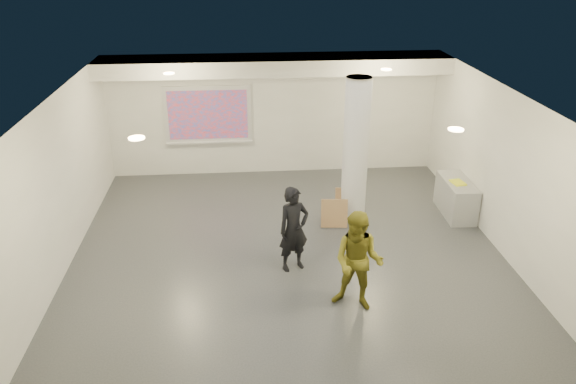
{
  "coord_description": "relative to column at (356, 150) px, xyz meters",
  "views": [
    {
      "loc": [
        -0.78,
        -8.79,
        5.4
      ],
      "look_at": [
        0.0,
        0.4,
        1.25
      ],
      "focal_mm": 35.0,
      "sensor_mm": 36.0,
      "label": 1
    }
  ],
  "objects": [
    {
      "name": "floor",
      "position": [
        -1.5,
        -1.8,
        -1.5
      ],
      "size": [
        8.0,
        9.0,
        0.01
      ],
      "primitive_type": "cube",
      "color": "#35383D",
      "rests_on": "ground"
    },
    {
      "name": "ceiling",
      "position": [
        -1.5,
        -1.8,
        1.5
      ],
      "size": [
        8.0,
        9.0,
        0.01
      ],
      "primitive_type": "cube",
      "color": "silver",
      "rests_on": "floor"
    },
    {
      "name": "wall_back",
      "position": [
        -1.5,
        2.7,
        0.0
      ],
      "size": [
        8.0,
        0.01,
        3.0
      ],
      "primitive_type": "cube",
      "color": "silver",
      "rests_on": "floor"
    },
    {
      "name": "wall_front",
      "position": [
        -1.5,
        -6.3,
        0.0
      ],
      "size": [
        8.0,
        0.01,
        3.0
      ],
      "primitive_type": "cube",
      "color": "silver",
      "rests_on": "floor"
    },
    {
      "name": "wall_left",
      "position": [
        -5.5,
        -1.8,
        0.0
      ],
      "size": [
        0.01,
        9.0,
        3.0
      ],
      "primitive_type": "cube",
      "color": "silver",
      "rests_on": "floor"
    },
    {
      "name": "wall_right",
      "position": [
        2.5,
        -1.8,
        0.0
      ],
      "size": [
        0.01,
        9.0,
        3.0
      ],
      "primitive_type": "cube",
      "color": "silver",
      "rests_on": "floor"
    },
    {
      "name": "soffit_band",
      "position": [
        -1.5,
        2.15,
        1.32
      ],
      "size": [
        8.0,
        1.1,
        0.36
      ],
      "primitive_type": "cube",
      "color": "silver",
      "rests_on": "ceiling"
    },
    {
      "name": "downlight_nw",
      "position": [
        -3.7,
        0.7,
        1.48
      ],
      "size": [
        0.22,
        0.22,
        0.02
      ],
      "primitive_type": "cylinder",
      "color": "#FFD28B",
      "rests_on": "ceiling"
    },
    {
      "name": "downlight_ne",
      "position": [
        0.7,
        0.7,
        1.48
      ],
      "size": [
        0.22,
        0.22,
        0.02
      ],
      "primitive_type": "cylinder",
      "color": "#FFD28B",
      "rests_on": "ceiling"
    },
    {
      "name": "downlight_sw",
      "position": [
        -3.7,
        -3.3,
        1.48
      ],
      "size": [
        0.22,
        0.22,
        0.02
      ],
      "primitive_type": "cylinder",
      "color": "#FFD28B",
      "rests_on": "ceiling"
    },
    {
      "name": "downlight_se",
      "position": [
        0.7,
        -3.3,
        1.48
      ],
      "size": [
        0.22,
        0.22,
        0.02
      ],
      "primitive_type": "cylinder",
      "color": "#FFD28B",
      "rests_on": "ceiling"
    },
    {
      "name": "column",
      "position": [
        0.0,
        0.0,
        0.0
      ],
      "size": [
        0.52,
        0.52,
        3.0
      ],
      "primitive_type": "cylinder",
      "color": "silver",
      "rests_on": "floor"
    },
    {
      "name": "projection_screen",
      "position": [
        -3.1,
        2.65,
        0.03
      ],
      "size": [
        2.1,
        0.13,
        1.42
      ],
      "color": "silver",
      "rests_on": "wall_back"
    },
    {
      "name": "credenza",
      "position": [
        2.22,
        -0.06,
        -1.12
      ],
      "size": [
        0.58,
        1.32,
        0.76
      ],
      "primitive_type": "cube",
      "rotation": [
        0.0,
        0.0,
        -0.03
      ],
      "color": "#919496",
      "rests_on": "floor"
    },
    {
      "name": "postit_pad",
      "position": [
        2.17,
        -0.17,
        -0.72
      ],
      "size": [
        0.29,
        0.36,
        0.03
      ],
      "primitive_type": "cube",
      "rotation": [
        0.0,
        0.0,
        0.16
      ],
      "color": "#F2FA26",
      "rests_on": "credenza"
    },
    {
      "name": "cardboard_back",
      "position": [
        -0.08,
        -0.04,
        -1.17
      ],
      "size": [
        0.62,
        0.23,
        0.66
      ],
      "primitive_type": "cube",
      "rotation": [
        -0.17,
        0.0,
        -0.1
      ],
      "color": "#98724B",
      "rests_on": "floor"
    },
    {
      "name": "cardboard_front",
      "position": [
        -0.47,
        -0.43,
        -1.2
      ],
      "size": [
        0.55,
        0.21,
        0.59
      ],
      "primitive_type": "cube",
      "rotation": [
        -0.18,
        0.0,
        -0.09
      ],
      "color": "#98724B",
      "rests_on": "floor"
    },
    {
      "name": "woman",
      "position": [
        -1.45,
        -1.96,
        -0.72
      ],
      "size": [
        0.67,
        0.56,
        1.56
      ],
      "primitive_type": "imported",
      "rotation": [
        0.0,
        0.0,
        0.39
      ],
      "color": "black",
      "rests_on": "floor"
    },
    {
      "name": "man",
      "position": [
        -0.55,
        -3.2,
        -0.67
      ],
      "size": [
        1.0,
        0.91,
        1.66
      ],
      "primitive_type": "imported",
      "rotation": [
        0.0,
        0.0,
        -0.43
      ],
      "color": "olive",
      "rests_on": "floor"
    }
  ]
}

